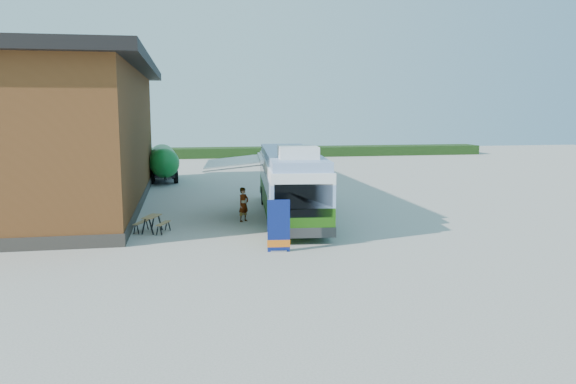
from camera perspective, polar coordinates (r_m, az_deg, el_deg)
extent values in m
plane|color=#BCB7AD|center=(21.88, 0.93, -4.85)|extent=(100.00, 100.00, 0.00)
cube|color=brown|center=(31.54, -22.04, 5.05)|extent=(8.00, 20.00, 7.00)
cube|color=black|center=(31.58, -22.42, 11.86)|extent=(9.60, 21.20, 0.50)
cube|color=#332D28|center=(31.86, -21.71, -0.78)|extent=(8.10, 20.10, 0.50)
cube|color=#264419|center=(60.29, 1.26, 4.14)|extent=(40.00, 3.00, 1.00)
cube|color=#336410|center=(26.36, 0.20, -0.64)|extent=(3.54, 11.72, 1.06)
cube|color=#88A4D5|center=(26.23, 0.20, 1.43)|extent=(3.54, 11.72, 0.87)
cube|color=black|center=(26.63, -2.44, 1.53)|extent=(0.99, 9.57, 0.67)
cube|color=black|center=(26.83, 2.65, 1.58)|extent=(0.99, 9.57, 0.67)
cube|color=white|center=(26.16, 0.20, 2.84)|extent=(3.54, 11.72, 0.43)
cube|color=#88A4D5|center=(26.12, 0.20, 3.73)|extent=(3.37, 11.51, 0.38)
cube|color=white|center=(22.46, 1.01, 4.07)|extent=(1.70, 1.87, 0.48)
cube|color=black|center=(20.59, 1.59, -0.91)|extent=(2.16, 0.27, 1.25)
cube|color=#2D2D2D|center=(20.87, 1.56, -4.15)|extent=(2.46, 0.44, 0.38)
cube|color=#2D2D2D|center=(32.03, -0.68, 0.28)|extent=(2.46, 0.44, 0.38)
cylinder|color=black|center=(22.58, -1.69, -3.18)|extent=(0.38, 0.99, 0.96)
cylinder|color=black|center=(22.80, 3.75, -3.08)|extent=(0.38, 0.99, 0.96)
cylinder|color=black|center=(29.67, -2.44, -0.38)|extent=(0.38, 0.99, 0.96)
cylinder|color=black|center=(29.84, 1.71, -0.33)|extent=(0.38, 0.99, 0.96)
cube|color=white|center=(25.65, -5.58, 2.89)|extent=(2.85, 4.19, 0.31)
cube|color=#A5A8AD|center=(25.65, -2.81, 3.32)|extent=(0.57, 4.26, 0.15)
cylinder|color=#A5A8AD|center=(23.99, -5.63, 2.26)|extent=(2.56, 0.30, 0.32)
cylinder|color=#A5A8AD|center=(27.33, -5.53, 3.02)|extent=(2.56, 0.30, 0.32)
cube|color=navy|center=(19.83, -0.95, -3.47)|extent=(0.80, 0.11, 1.88)
cube|color=orange|center=(19.97, -0.95, -5.26)|extent=(0.82, 0.12, 0.26)
cube|color=#A5A8AD|center=(20.04, -0.95, -6.01)|extent=(0.58, 0.23, 0.06)
cylinder|color=#A5A8AD|center=(19.85, -0.96, -3.45)|extent=(0.03, 0.03, 1.88)
cube|color=tan|center=(23.66, -13.67, -2.42)|extent=(0.80, 1.16, 0.04)
cube|color=tan|center=(23.91, -14.73, -2.99)|extent=(0.59, 1.08, 0.03)
cube|color=tan|center=(23.51, -12.55, -3.11)|extent=(0.59, 1.08, 0.03)
cube|color=black|center=(23.39, -14.45, -3.42)|extent=(0.06, 0.06, 0.66)
cube|color=black|center=(23.26, -13.72, -3.46)|extent=(0.06, 0.06, 0.66)
cube|color=black|center=(24.19, -13.56, -3.00)|extent=(0.06, 0.06, 0.66)
cube|color=black|center=(24.06, -12.86, -3.03)|extent=(0.06, 0.06, 0.66)
imported|color=#999999|center=(25.28, -4.53, -1.28)|extent=(0.67, 0.65, 1.55)
imported|color=#999999|center=(32.18, 0.29, 0.94)|extent=(0.85, 0.96, 1.65)
cylinder|color=#167B2D|center=(40.18, -12.56, 3.17)|extent=(2.27, 4.50, 1.97)
sphere|color=#167B2D|center=(38.00, -12.45, 2.89)|extent=(1.97, 1.97, 1.97)
sphere|color=#167B2D|center=(42.35, -12.66, 3.43)|extent=(1.97, 1.97, 1.97)
cube|color=black|center=(40.26, -12.52, 1.93)|extent=(1.63, 4.67, 0.22)
cube|color=black|center=(37.45, -12.36, 1.38)|extent=(0.22, 1.32, 0.11)
cylinder|color=black|center=(38.96, -13.57, 1.44)|extent=(0.33, 0.89, 0.87)
cylinder|color=black|center=(39.01, -11.32, 1.52)|extent=(0.33, 0.89, 0.87)
cylinder|color=black|center=(41.57, -13.63, 1.87)|extent=(0.33, 0.89, 0.87)
cylinder|color=black|center=(41.62, -11.52, 1.94)|extent=(0.33, 0.89, 0.87)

